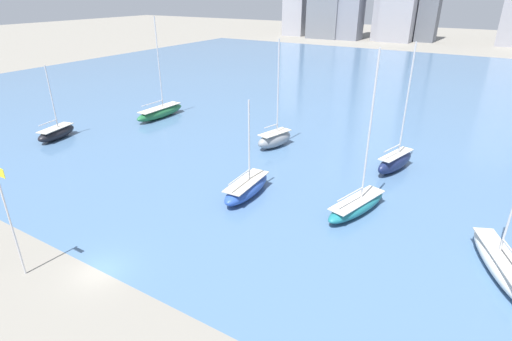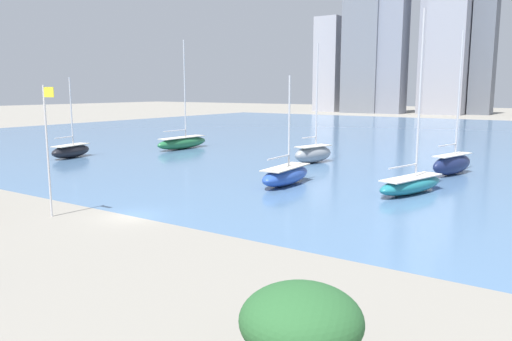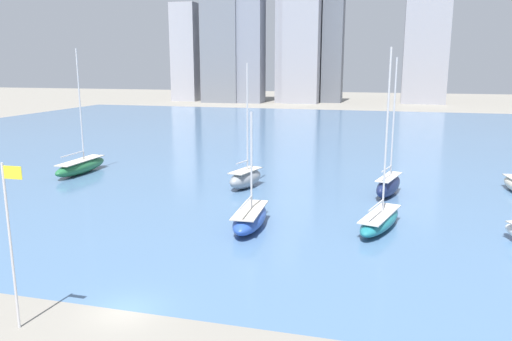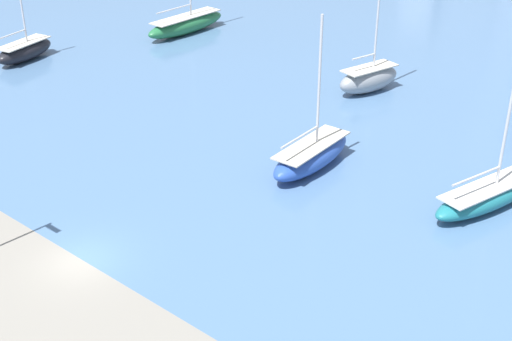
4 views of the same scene
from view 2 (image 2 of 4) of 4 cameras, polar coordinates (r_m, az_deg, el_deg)
The scene contains 11 objects.
ground_plane at distance 37.62m, azimuth -14.02°, elevation -5.08°, with size 500.00×500.00×0.00m, color gray.
harbor_water at distance 98.48m, azimuth 17.89°, elevation 3.49°, with size 180.00×140.00×0.00m.
flag_pole at distance 38.44m, azimuth -22.70°, elevation 2.65°, with size 1.24×0.14×9.45m.
yard_shrub at distance 16.29m, azimuth 5.18°, elevation -16.74°, with size 3.92×3.92×3.12m.
distant_city_skyline at distance 197.30m, azimuth 25.92°, elevation 13.25°, with size 183.00×22.43×71.46m.
sailboat_black at distance 71.93m, azimuth -20.40°, elevation 2.15°, with size 3.73×7.02×10.74m.
sailboat_gray at distance 63.10m, azimuth 6.56°, elevation 1.97°, with size 3.74×6.57×14.68m.
sailboat_navy at distance 57.96m, azimuth 21.51°, elevation 0.78°, with size 3.61×7.55×15.26m.
sailboat_green at distance 78.41m, azimuth -8.40°, elevation 3.22°, with size 2.53×10.51×16.58m.
sailboat_blue at distance 48.35m, azimuth 3.43°, elevation -0.51°, with size 2.95×8.17×10.45m.
sailboat_teal at distance 46.38m, azimuth 17.32°, elevation -1.41°, with size 4.51×9.17×15.94m.
Camera 2 is at (27.34, -24.17, 9.14)m, focal length 35.00 mm.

